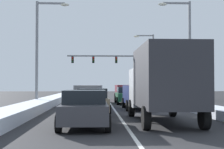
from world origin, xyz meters
TOP-DOWN VIEW (x-y plane):
  - ground_plane at (0.00, 16.82)m, footprint 120.00×120.00m
  - lane_stripe_between_right_lane_and_center_lane at (-0.00, 21.03)m, footprint 0.14×46.26m
  - snow_bank_right_shoulder at (5.30, 21.03)m, footprint 1.38×46.26m
  - snow_bank_left_shoulder at (-5.30, 21.03)m, footprint 1.65×46.26m
  - box_truck_right_lane_nearest at (1.78, 7.38)m, footprint 2.53×7.20m
  - suv_navy_right_lane_second at (1.76, 15.67)m, footprint 2.16×4.90m
  - sedan_green_right_lane_third at (1.48, 22.36)m, footprint 2.00×4.50m
  - suv_maroon_right_lane_fourth at (1.89, 28.92)m, footprint 2.16×4.90m
  - sedan_charcoal_center_lane_nearest at (-1.71, 5.92)m, footprint 2.00×4.50m
  - sedan_tan_center_lane_second at (-1.46, 11.66)m, footprint 2.00×4.50m
  - suv_gray_center_lane_third at (-1.84, 17.80)m, footprint 2.16×4.90m
  - suv_white_center_lane_fourth at (-1.68, 24.18)m, footprint 2.16×4.90m
  - traffic_light_gantry at (1.18, 42.04)m, footprint 10.60×0.47m
  - street_lamp_right_near at (5.93, 18.92)m, footprint 2.66×0.36m
  - street_lamp_right_mid at (5.82, 35.75)m, footprint 2.66×0.36m
  - street_lamp_left_mid at (-5.63, 19.15)m, footprint 2.66×0.36m
  - roadside_sign_right at (9.73, 29.70)m, footprint 3.20×0.16m

SIDE VIEW (x-z plane):
  - ground_plane at x=0.00m, z-range 0.00..0.00m
  - lane_stripe_between_right_lane_and_center_lane at x=0.00m, z-range 0.00..0.01m
  - snow_bank_right_shoulder at x=5.30m, z-range 0.00..0.48m
  - snow_bank_left_shoulder at x=-5.30m, z-range 0.00..0.57m
  - sedan_green_right_lane_third at x=1.48m, z-range 0.01..1.52m
  - sedan_charcoal_center_lane_nearest at x=-1.71m, z-range 0.01..1.52m
  - sedan_tan_center_lane_second at x=-1.46m, z-range 0.01..1.52m
  - suv_navy_right_lane_second at x=1.76m, z-range 0.18..1.85m
  - suv_maroon_right_lane_fourth at x=1.89m, z-range 0.18..1.85m
  - suv_gray_center_lane_third at x=-1.84m, z-range 0.18..1.85m
  - suv_white_center_lane_fourth at x=-1.68m, z-range 0.18..1.85m
  - box_truck_right_lane_nearest at x=1.78m, z-range 0.22..3.58m
  - roadside_sign_right at x=9.73m, z-range 1.27..6.77m
  - traffic_light_gantry at x=1.18m, z-range 1.62..7.82m
  - street_lamp_right_mid at x=5.82m, z-range 0.81..9.06m
  - street_lamp_left_mid at x=-5.63m, z-range 0.81..9.19m
  - street_lamp_right_near at x=5.93m, z-range 0.81..9.27m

